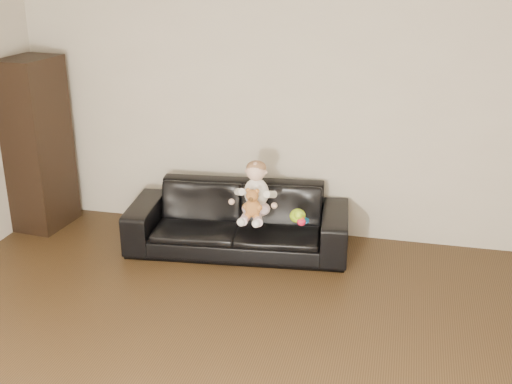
% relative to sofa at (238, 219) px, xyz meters
% --- Properties ---
extents(wall_back, '(5.00, 0.00, 5.00)m').
position_rel_sofa_xyz_m(wall_back, '(0.32, 0.50, 1.02)').
color(wall_back, '#BEB49F').
rests_on(wall_back, ground).
extents(sofa, '(2.00, 0.95, 0.56)m').
position_rel_sofa_xyz_m(sofa, '(0.00, 0.00, 0.00)').
color(sofa, black).
rests_on(sofa, floor).
extents(cabinet, '(0.45, 0.59, 1.62)m').
position_rel_sofa_xyz_m(cabinet, '(-1.96, 0.09, 0.53)').
color(cabinet, black).
rests_on(cabinet, floor).
extents(shelf_item, '(0.20, 0.27, 0.28)m').
position_rel_sofa_xyz_m(shelf_item, '(-1.94, 0.09, 0.89)').
color(shelf_item, silver).
rests_on(shelf_item, cabinet).
extents(baby, '(0.36, 0.43, 0.49)m').
position_rel_sofa_xyz_m(baby, '(0.19, -0.11, 0.31)').
color(baby, silver).
rests_on(baby, sofa).
extents(teddy_bear, '(0.16, 0.16, 0.25)m').
position_rel_sofa_xyz_m(teddy_bear, '(0.20, -0.26, 0.27)').
color(teddy_bear, '#AB6931').
rests_on(teddy_bear, sofa).
extents(toy_green, '(0.16, 0.18, 0.11)m').
position_rel_sofa_xyz_m(toy_green, '(0.56, -0.14, 0.15)').
color(toy_green, '#A5DF1A').
rests_on(toy_green, sofa).
extents(toy_rattle, '(0.09, 0.09, 0.07)m').
position_rel_sofa_xyz_m(toy_rattle, '(0.60, -0.21, 0.13)').
color(toy_rattle, red).
rests_on(toy_rattle, sofa).
extents(toy_blue_disc, '(0.15, 0.15, 0.02)m').
position_rel_sofa_xyz_m(toy_blue_disc, '(0.60, -0.12, 0.10)').
color(toy_blue_disc, '#1B81D8').
rests_on(toy_blue_disc, sofa).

